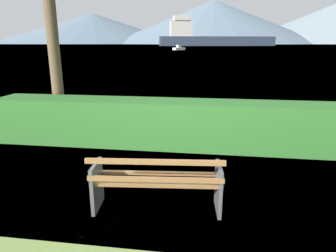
# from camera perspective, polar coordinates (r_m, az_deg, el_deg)

# --- Properties ---
(ground_plane) EXTENTS (1400.00, 1400.00, 0.00)m
(ground_plane) POSITION_cam_1_polar(r_m,az_deg,el_deg) (4.49, -2.02, -15.18)
(ground_plane) COLOR olive
(water_surface) EXTENTS (620.00, 620.00, 0.00)m
(water_surface) POSITION_cam_1_polar(r_m,az_deg,el_deg) (312.87, 8.34, 14.96)
(water_surface) COLOR #6B8EA3
(water_surface) RESTS_ON ground_plane
(park_bench) EXTENTS (1.84, 0.74, 0.87)m
(park_bench) POSITION_cam_1_polar(r_m,az_deg,el_deg) (4.23, -2.14, -10.61)
(park_bench) COLOR olive
(park_bench) RESTS_ON ground_plane
(hedge_row) EXTENTS (8.47, 0.90, 1.04)m
(hedge_row) POSITION_cam_1_polar(r_m,az_deg,el_deg) (6.79, 1.98, 0.40)
(hedge_row) COLOR #2D6B28
(hedge_row) RESTS_ON ground_plane
(cargo_ship_large) EXTENTS (78.19, 30.42, 19.11)m
(cargo_ship_large) POSITION_cam_1_polar(r_m,az_deg,el_deg) (213.34, 7.69, 16.22)
(cargo_ship_large) COLOR #2D384C
(cargo_ship_large) RESTS_ON water_surface
(fishing_boat_near) EXTENTS (3.69, 4.74, 1.53)m
(fishing_boat_near) POSITION_cam_1_polar(r_m,az_deg,el_deg) (97.13, 2.09, 14.49)
(fishing_boat_near) COLOR silver
(fishing_boat_near) RESTS_ON water_surface
(distant_hills) EXTENTS (783.29, 385.63, 70.57)m
(distant_hills) POSITION_cam_1_polar(r_m,az_deg,el_deg) (556.15, 11.11, 18.41)
(distant_hills) COLOR slate
(distant_hills) RESTS_ON ground_plane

